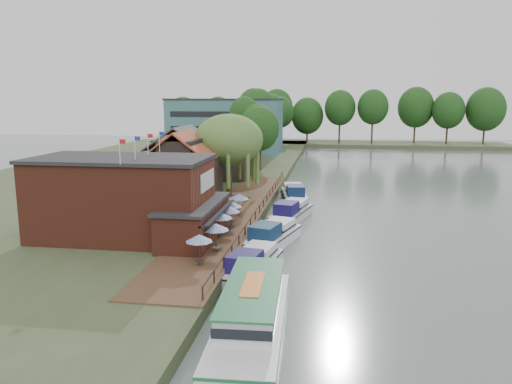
# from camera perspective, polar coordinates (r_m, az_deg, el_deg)

# --- Properties ---
(ground) EXTENTS (260.00, 260.00, 0.00)m
(ground) POSITION_cam_1_polar(r_m,az_deg,el_deg) (44.10, 5.37, -6.92)
(ground) COLOR #4F5C5A
(ground) RESTS_ON ground
(land_bank) EXTENTS (50.00, 140.00, 1.00)m
(land_bank) POSITION_cam_1_polar(r_m,az_deg,el_deg) (84.47, -13.85, 1.65)
(land_bank) COLOR #384728
(land_bank) RESTS_ON ground
(quay_deck) EXTENTS (6.00, 50.00, 0.10)m
(quay_deck) POSITION_cam_1_polar(r_m,az_deg,el_deg) (54.39, -2.41, -2.34)
(quay_deck) COLOR #47301E
(quay_deck) RESTS_ON land_bank
(quay_rail) EXTENTS (0.20, 49.00, 1.00)m
(quay_rail) POSITION_cam_1_polar(r_m,az_deg,el_deg) (54.33, 0.49, -1.86)
(quay_rail) COLOR black
(quay_rail) RESTS_ON land_bank
(pub) EXTENTS (20.00, 11.00, 7.30)m
(pub) POSITION_cam_1_polar(r_m,az_deg,el_deg) (44.96, -12.71, -0.67)
(pub) COLOR maroon
(pub) RESTS_ON land_bank
(hotel_block) EXTENTS (25.40, 12.40, 12.30)m
(hotel_block) POSITION_cam_1_polar(r_m,az_deg,el_deg) (114.76, -3.51, 7.58)
(hotel_block) COLOR #38666B
(hotel_block) RESTS_ON land_bank
(cottage_a) EXTENTS (8.60, 7.60, 8.50)m
(cottage_a) POSITION_cam_1_polar(r_m,az_deg,el_deg) (59.15, -8.36, 2.74)
(cottage_a) COLOR black
(cottage_a) RESTS_ON land_bank
(cottage_b) EXTENTS (9.60, 8.60, 8.50)m
(cottage_b) POSITION_cam_1_polar(r_m,az_deg,el_deg) (69.51, -8.31, 3.91)
(cottage_b) COLOR beige
(cottage_b) RESTS_ON land_bank
(cottage_c) EXTENTS (7.60, 7.60, 8.50)m
(cottage_c) POSITION_cam_1_polar(r_m,az_deg,el_deg) (77.16, -3.51, 4.67)
(cottage_c) COLOR black
(cottage_c) RESTS_ON land_bank
(willow) EXTENTS (8.60, 8.60, 10.43)m
(willow) POSITION_cam_1_polar(r_m,az_deg,el_deg) (62.72, -3.10, 4.17)
(willow) COLOR #476B2D
(willow) RESTS_ON land_bank
(umbrella_0) EXTENTS (2.04, 2.04, 2.38)m
(umbrella_0) POSITION_cam_1_polar(r_m,az_deg,el_deg) (37.19, -6.48, -6.60)
(umbrella_0) COLOR #1B4699
(umbrella_0) RESTS_ON quay_deck
(umbrella_1) EXTENTS (2.18, 2.18, 2.38)m
(umbrella_1) POSITION_cam_1_polar(r_m,az_deg,el_deg) (40.23, -4.59, -5.23)
(umbrella_1) COLOR navy
(umbrella_1) RESTS_ON quay_deck
(umbrella_2) EXTENTS (2.36, 2.36, 2.38)m
(umbrella_2) POSITION_cam_1_polar(r_m,az_deg,el_deg) (44.07, -4.19, -3.81)
(umbrella_2) COLOR navy
(umbrella_2) RESTS_ON quay_deck
(umbrella_3) EXTENTS (2.00, 2.00, 2.38)m
(umbrella_3) POSITION_cam_1_polar(r_m,az_deg,el_deg) (46.40, -3.02, -3.06)
(umbrella_3) COLOR #1B2196
(umbrella_3) RESTS_ON quay_deck
(umbrella_4) EXTENTS (2.09, 2.09, 2.38)m
(umbrella_4) POSITION_cam_1_polar(r_m,az_deg,el_deg) (48.54, -2.80, -2.44)
(umbrella_4) COLOR navy
(umbrella_4) RESTS_ON quay_deck
(umbrella_5) EXTENTS (2.20, 2.20, 2.38)m
(umbrella_5) POSITION_cam_1_polar(r_m,az_deg,el_deg) (52.26, -1.99, -1.49)
(umbrella_5) COLOR navy
(umbrella_5) RESTS_ON quay_deck
(cruiser_0) EXTENTS (4.62, 9.76, 2.25)m
(cruiser_0) POSITION_cam_1_polar(r_m,az_deg,el_deg) (38.26, -0.38, -7.87)
(cruiser_0) COLOR silver
(cruiser_0) RESTS_ON ground
(cruiser_1) EXTENTS (5.57, 10.15, 2.34)m
(cruiser_1) POSITION_cam_1_polar(r_m,az_deg,el_deg) (45.96, 1.92, -4.63)
(cruiser_1) COLOR white
(cruiser_1) RESTS_ON ground
(cruiser_2) EXTENTS (5.09, 9.98, 2.30)m
(cruiser_2) POSITION_cam_1_polar(r_m,az_deg,el_deg) (55.50, 4.05, -1.99)
(cruiser_2) COLOR silver
(cruiser_2) RESTS_ON ground
(cruiser_3) EXTENTS (4.74, 10.18, 2.37)m
(cruiser_3) POSITION_cam_1_polar(r_m,az_deg,el_deg) (65.66, 4.39, 0.01)
(cruiser_3) COLOR white
(cruiser_3) RESTS_ON ground
(tour_boat) EXTENTS (4.42, 13.63, 2.94)m
(tour_boat) POSITION_cam_1_polar(r_m,az_deg,el_deg) (28.82, -0.51, -13.54)
(tour_boat) COLOR silver
(tour_boat) RESTS_ON ground
(swan) EXTENTS (0.44, 0.44, 0.44)m
(swan) POSITION_cam_1_polar(r_m,az_deg,el_deg) (34.04, -3.57, -11.93)
(swan) COLOR white
(swan) RESTS_ON ground
(bank_tree_0) EXTENTS (6.59, 6.59, 11.01)m
(bank_tree_0) POSITION_cam_1_polar(r_m,az_deg,el_deg) (85.63, 0.44, 6.12)
(bank_tree_0) COLOR #143811
(bank_tree_0) RESTS_ON land_bank
(bank_tree_1) EXTENTS (6.35, 6.35, 11.31)m
(bank_tree_1) POSITION_cam_1_polar(r_m,az_deg,el_deg) (93.40, 0.19, 6.59)
(bank_tree_1) COLOR #143811
(bank_tree_1) RESTS_ON land_bank
(bank_tree_2) EXTENTS (6.04, 6.04, 12.72)m
(bank_tree_2) POSITION_cam_1_polar(r_m,az_deg,el_deg) (101.70, -1.32, 7.32)
(bank_tree_2) COLOR #143811
(bank_tree_2) RESTS_ON land_bank
(bank_tree_3) EXTENTS (8.12, 8.12, 14.63)m
(bank_tree_3) POSITION_cam_1_polar(r_m,az_deg,el_deg) (121.20, 0.26, 8.31)
(bank_tree_3) COLOR #143811
(bank_tree_3) RESTS_ON land_bank
(bank_tree_4) EXTENTS (8.52, 8.52, 13.51)m
(bank_tree_4) POSITION_cam_1_polar(r_m,az_deg,el_deg) (129.49, 1.62, 8.21)
(bank_tree_4) COLOR #143811
(bank_tree_4) RESTS_ON land_bank
(bank_tree_5) EXTENTS (7.28, 7.28, 12.82)m
(bank_tree_5) POSITION_cam_1_polar(r_m,az_deg,el_deg) (135.48, 2.82, 8.16)
(bank_tree_5) COLOR #143811
(bank_tree_5) RESTS_ON land_bank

